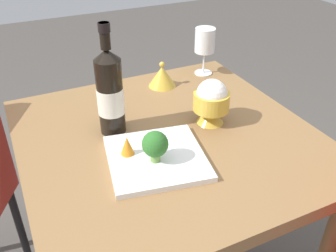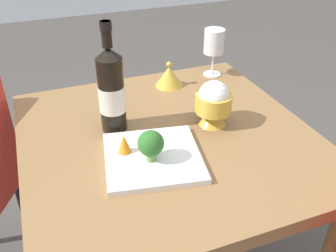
{
  "view_description": "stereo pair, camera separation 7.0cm",
  "coord_description": "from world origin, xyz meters",
  "px_view_note": "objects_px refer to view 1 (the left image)",
  "views": [
    {
      "loc": [
        -0.39,
        -0.82,
        1.37
      ],
      "look_at": [
        0.0,
        0.0,
        0.79
      ],
      "focal_mm": 39.95,
      "sensor_mm": 36.0,
      "label": 1
    },
    {
      "loc": [
        -0.33,
        -0.85,
        1.37
      ],
      "look_at": [
        0.0,
        0.0,
        0.79
      ],
      "focal_mm": 39.95,
      "sensor_mm": 36.0,
      "label": 2
    }
  ],
  "objects_px": {
    "broccoli_floret": "(155,145)",
    "carrot_garnish_left": "(127,146)",
    "wine_glass": "(205,42)",
    "serving_plate": "(156,158)",
    "wine_bottle": "(110,92)",
    "rice_bowl": "(211,101)",
    "rice_bowl_lid": "(162,76)"
  },
  "relations": [
    {
      "from": "wine_glass",
      "to": "rice_bowl_lid",
      "type": "xyz_separation_m",
      "value": [
        -0.19,
        -0.03,
        -0.09
      ]
    },
    {
      "from": "rice_bowl_lid",
      "to": "serving_plate",
      "type": "height_order",
      "value": "rice_bowl_lid"
    },
    {
      "from": "wine_bottle",
      "to": "serving_plate",
      "type": "distance_m",
      "value": 0.23
    },
    {
      "from": "rice_bowl",
      "to": "carrot_garnish_left",
      "type": "height_order",
      "value": "rice_bowl"
    },
    {
      "from": "wine_bottle",
      "to": "carrot_garnish_left",
      "type": "relative_size",
      "value": 6.24
    },
    {
      "from": "rice_bowl",
      "to": "rice_bowl_lid",
      "type": "bearing_deg",
      "value": 95.52
    },
    {
      "from": "wine_glass",
      "to": "serving_plate",
      "type": "distance_m",
      "value": 0.59
    },
    {
      "from": "broccoli_floret",
      "to": "carrot_garnish_left",
      "type": "xyz_separation_m",
      "value": [
        -0.05,
        0.06,
        -0.02
      ]
    },
    {
      "from": "rice_bowl_lid",
      "to": "serving_plate",
      "type": "relative_size",
      "value": 0.34
    },
    {
      "from": "serving_plate",
      "to": "carrot_garnish_left",
      "type": "relative_size",
      "value": 5.59
    },
    {
      "from": "broccoli_floret",
      "to": "carrot_garnish_left",
      "type": "bearing_deg",
      "value": 133.03
    },
    {
      "from": "wine_glass",
      "to": "rice_bowl_lid",
      "type": "bearing_deg",
      "value": -171.36
    },
    {
      "from": "wine_bottle",
      "to": "rice_bowl_lid",
      "type": "height_order",
      "value": "wine_bottle"
    },
    {
      "from": "rice_bowl_lid",
      "to": "wine_glass",
      "type": "bearing_deg",
      "value": 8.64
    },
    {
      "from": "wine_bottle",
      "to": "serving_plate",
      "type": "relative_size",
      "value": 1.12
    },
    {
      "from": "wine_bottle",
      "to": "rice_bowl",
      "type": "xyz_separation_m",
      "value": [
        0.28,
        -0.08,
        -0.05
      ]
    },
    {
      "from": "rice_bowl",
      "to": "rice_bowl_lid",
      "type": "distance_m",
      "value": 0.3
    },
    {
      "from": "serving_plate",
      "to": "broccoli_floret",
      "type": "distance_m",
      "value": 0.06
    },
    {
      "from": "rice_bowl",
      "to": "carrot_garnish_left",
      "type": "distance_m",
      "value": 0.3
    },
    {
      "from": "wine_bottle",
      "to": "rice_bowl",
      "type": "height_order",
      "value": "wine_bottle"
    },
    {
      "from": "wine_glass",
      "to": "broccoli_floret",
      "type": "distance_m",
      "value": 0.6
    },
    {
      "from": "wine_bottle",
      "to": "serving_plate",
      "type": "xyz_separation_m",
      "value": [
        0.06,
        -0.19,
        -0.12
      ]
    },
    {
      "from": "serving_plate",
      "to": "rice_bowl_lid",
      "type": "bearing_deg",
      "value": 63.32
    },
    {
      "from": "wine_glass",
      "to": "broccoli_floret",
      "type": "height_order",
      "value": "wine_glass"
    },
    {
      "from": "wine_bottle",
      "to": "wine_glass",
      "type": "height_order",
      "value": "wine_bottle"
    },
    {
      "from": "broccoli_floret",
      "to": "wine_bottle",
      "type": "bearing_deg",
      "value": 102.49
    },
    {
      "from": "rice_bowl_lid",
      "to": "broccoli_floret",
      "type": "bearing_deg",
      "value": -116.77
    },
    {
      "from": "wine_glass",
      "to": "rice_bowl",
      "type": "bearing_deg",
      "value": -116.64
    },
    {
      "from": "serving_plate",
      "to": "carrot_garnish_left",
      "type": "height_order",
      "value": "carrot_garnish_left"
    },
    {
      "from": "rice_bowl",
      "to": "carrot_garnish_left",
      "type": "bearing_deg",
      "value": -167.31
    },
    {
      "from": "broccoli_floret",
      "to": "rice_bowl_lid",
      "type": "bearing_deg",
      "value": 63.23
    },
    {
      "from": "rice_bowl_lid",
      "to": "carrot_garnish_left",
      "type": "height_order",
      "value": "rice_bowl_lid"
    }
  ]
}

